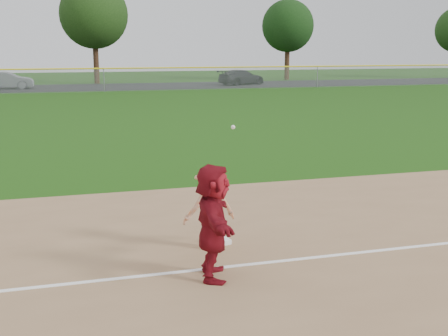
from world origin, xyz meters
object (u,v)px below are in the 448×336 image
object	(u,v)px
base_runner	(213,222)
car_mid	(7,80)
car_right	(242,77)
first_base	(217,241)

from	to	relation	value
base_runner	car_mid	size ratio (longest dim) A/B	0.42
car_right	base_runner	bearing A→B (deg)	137.87
car_right	first_base	bearing A→B (deg)	137.84
first_base	base_runner	xyz separation A→B (m)	(-0.50, -1.61, 0.93)
first_base	base_runner	distance (m)	1.93
car_mid	car_right	world-z (taller)	car_mid
base_runner	car_mid	distance (m)	47.58
base_runner	car_right	xyz separation A→B (m)	(15.14, 46.88, -0.24)
first_base	car_mid	bearing A→B (deg)	99.96
first_base	car_right	distance (m)	47.59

